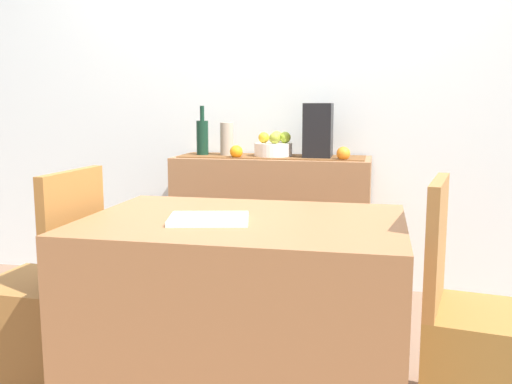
{
  "coord_description": "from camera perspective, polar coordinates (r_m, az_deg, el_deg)",
  "views": [
    {
      "loc": [
        0.64,
        -2.4,
        1.16
      ],
      "look_at": [
        0.04,
        0.38,
        0.71
      ],
      "focal_mm": 40.3,
      "sensor_mm": 36.0,
      "label": 1
    }
  ],
  "objects": [
    {
      "name": "open_book",
      "position": [
        2.05,
        -4.7,
        -2.69
      ],
      "size": [
        0.32,
        0.27,
        0.02
      ],
      "primitive_type": "cube",
      "rotation": [
        0.0,
        0.0,
        0.22
      ],
      "color": "white",
      "rests_on": "dining_table"
    },
    {
      "name": "apple_front",
      "position": [
        3.32,
        1.85,
        5.37
      ],
      "size": [
        0.06,
        0.06,
        0.06
      ],
      "primitive_type": "sphere",
      "color": "#98A52F",
      "rests_on": "fruit_bowl"
    },
    {
      "name": "chair_near_window",
      "position": [
        2.56,
        -20.38,
        -12.13
      ],
      "size": [
        0.42,
        0.42,
        0.9
      ],
      "color": "#996633",
      "rests_on": "ground"
    },
    {
      "name": "ground_plane",
      "position": [
        2.75,
        -2.63,
        -16.34
      ],
      "size": [
        6.4,
        6.4,
        0.02
      ],
      "primitive_type": "cube",
      "color": "#7E5F4B",
      "rests_on": "ground"
    },
    {
      "name": "ceramic_vase",
      "position": [
        3.44,
        -2.92,
        5.24
      ],
      "size": [
        0.08,
        0.08,
        0.2
      ],
      "primitive_type": "cylinder",
      "color": "#A59988",
      "rests_on": "sideboard_console"
    },
    {
      "name": "apple_left",
      "position": [
        3.43,
        2.09,
        5.52
      ],
      "size": [
        0.07,
        0.07,
        0.07
      ],
      "primitive_type": "sphere",
      "color": "gold",
      "rests_on": "fruit_bowl"
    },
    {
      "name": "orange_loose_near_bowl",
      "position": [
        3.23,
        8.67,
        3.8
      ],
      "size": [
        0.08,
        0.08,
        0.08
      ],
      "primitive_type": "sphere",
      "color": "orange",
      "rests_on": "sideboard_console"
    },
    {
      "name": "sideboard_console",
      "position": [
        3.46,
        1.59,
        -3.46
      ],
      "size": [
        1.15,
        0.42,
        0.84
      ],
      "primitive_type": "cube",
      "color": "#956541",
      "rests_on": "ground"
    },
    {
      "name": "fruit_bowl",
      "position": [
        3.39,
        1.72,
        4.24
      ],
      "size": [
        0.22,
        0.22,
        0.08
      ],
      "primitive_type": "cylinder",
      "color": "white",
      "rests_on": "table_runner"
    },
    {
      "name": "room_wall_rear",
      "position": [
        3.64,
        2.03,
        11.88
      ],
      "size": [
        6.4,
        0.06,
        2.7
      ],
      "primitive_type": "cube",
      "color": "silver",
      "rests_on": "ground"
    },
    {
      "name": "orange_loose_end",
      "position": [
        3.32,
        -1.97,
        4.02
      ],
      "size": [
        0.07,
        0.07,
        0.07
      ],
      "primitive_type": "sphere",
      "color": "orange",
      "rests_on": "sideboard_console"
    },
    {
      "name": "apple_rear",
      "position": [
        3.36,
        2.91,
        5.43
      ],
      "size": [
        0.07,
        0.07,
        0.07
      ],
      "primitive_type": "sphere",
      "color": "#96B22D",
      "rests_on": "fruit_bowl"
    },
    {
      "name": "table_runner",
      "position": [
        3.39,
        1.62,
        3.55
      ],
      "size": [
        1.08,
        0.32,
        0.01
      ],
      "primitive_type": "cube",
      "color": "brown",
      "rests_on": "sideboard_console"
    },
    {
      "name": "coffee_maker",
      "position": [
        3.34,
        6.18,
        6.07
      ],
      "size": [
        0.16,
        0.18,
        0.31
      ],
      "primitive_type": "cube",
      "color": "black",
      "rests_on": "sideboard_console"
    },
    {
      "name": "dining_table",
      "position": [
        2.21,
        -1.22,
        -12.1
      ],
      "size": [
        1.16,
        0.83,
        0.74
      ],
      "primitive_type": "cube",
      "color": "#99643D",
      "rests_on": "ground"
    },
    {
      "name": "wine_bottle",
      "position": [
        3.49,
        -5.34,
        5.47
      ],
      "size": [
        0.07,
        0.07,
        0.3
      ],
      "color": "#143423",
      "rests_on": "sideboard_console"
    },
    {
      "name": "apple_right",
      "position": [
        3.37,
        0.78,
        5.42
      ],
      "size": [
        0.06,
        0.06,
        0.06
      ],
      "primitive_type": "sphere",
      "color": "gold",
      "rests_on": "fruit_bowl"
    },
    {
      "name": "chair_by_corner",
      "position": [
        2.23,
        21.32,
        -15.42
      ],
      "size": [
        0.46,
        0.46,
        0.9
      ],
      "color": "olive",
      "rests_on": "ground"
    }
  ]
}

